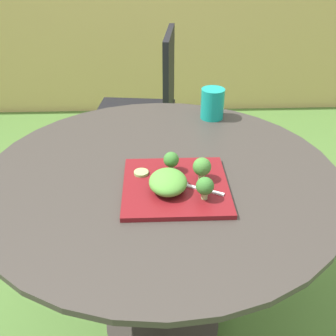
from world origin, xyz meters
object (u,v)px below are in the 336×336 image
Objects in this scene: patio_chair at (149,100)px; salad_plate at (176,186)px; drinking_glass at (212,105)px; fork at (192,187)px.

salad_plate is at bearing -86.05° from patio_chair.
drinking_glass is (0.17, 0.48, 0.04)m from salad_plate.
drinking_glass is at bearing -69.99° from patio_chair.
fork is at bearing -21.72° from salad_plate.
patio_chair is 7.73× the size of drinking_glass.
patio_chair is at bearing 93.95° from salad_plate.
drinking_glass is 0.52m from fork.
salad_plate is 0.51m from drinking_glass.
drinking_glass is 0.80× the size of fork.
drinking_glass is (0.25, -0.68, 0.25)m from patio_chair.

